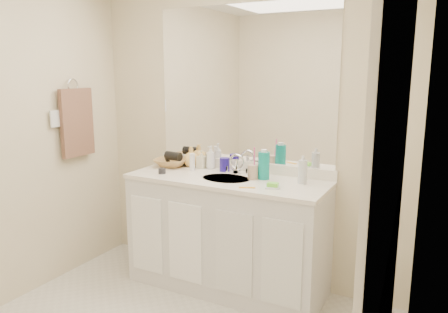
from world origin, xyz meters
name	(u,v)px	position (x,y,z in m)	size (l,w,h in m)	color
wall_back	(243,131)	(0.00, 1.30, 1.20)	(2.60, 0.02, 2.40)	beige
wall_right	(399,192)	(1.30, 0.00, 1.20)	(0.02, 2.60, 2.40)	beige
vanity_cabinet	(227,235)	(0.00, 1.02, 0.42)	(1.50, 0.55, 0.85)	silver
countertop	(227,180)	(0.00, 1.02, 0.86)	(1.52, 0.57, 0.03)	white
backsplash	(242,166)	(0.00, 1.29, 0.92)	(1.52, 0.03, 0.08)	white
sink_basin	(226,180)	(0.00, 1.00, 0.87)	(0.37, 0.37, 0.02)	#BAB3A2
faucet	(237,166)	(0.00, 1.18, 0.94)	(0.02, 0.02, 0.11)	silver
mirror	(243,85)	(0.00, 1.29, 1.56)	(1.48, 0.01, 1.20)	white
blue_mug	(225,165)	(-0.11, 1.20, 0.93)	(0.08, 0.08, 0.11)	#241591
tan_cup	(253,172)	(0.19, 1.08, 0.93)	(0.08, 0.08, 0.11)	tan
toothbrush	(254,159)	(0.20, 1.08, 1.03)	(0.01, 0.01, 0.18)	#E03B8C
mouthwash_bottle	(264,166)	(0.26, 1.12, 0.98)	(0.09, 0.09, 0.20)	#0B8D83
clear_pump_bottle	(303,172)	(0.55, 1.13, 0.96)	(0.06, 0.06, 0.17)	silver
soap_dish	(273,187)	(0.41, 0.91, 0.89)	(0.10, 0.08, 0.01)	white
green_soap	(273,185)	(0.41, 0.91, 0.90)	(0.07, 0.05, 0.03)	#74E738
orange_comb	(247,187)	(0.25, 0.83, 0.88)	(0.11, 0.02, 0.00)	orange
dark_jar	(162,171)	(-0.51, 0.90, 0.90)	(0.06, 0.06, 0.04)	black
extra_white_bottle	(192,162)	(-0.35, 1.09, 0.95)	(0.04, 0.04, 0.14)	white
soap_bottle_white	(211,157)	(-0.26, 1.23, 0.97)	(0.07, 0.07, 0.19)	white
soap_bottle_cream	(201,159)	(-0.34, 1.21, 0.95)	(0.07, 0.07, 0.15)	beige
soap_bottle_yellow	(191,157)	(-0.44, 1.23, 0.96)	(0.13, 0.13, 0.17)	#F5C15F
wicker_basket	(172,162)	(-0.59, 1.15, 0.91)	(0.27, 0.27, 0.07)	#A17741
hair_dryer	(173,156)	(-0.57, 1.15, 0.97)	(0.07, 0.07, 0.14)	black
towel_ring	(73,85)	(-1.27, 0.77, 1.55)	(0.11, 0.11, 0.01)	silver
hand_towel	(77,123)	(-1.25, 0.77, 1.25)	(0.04, 0.32, 0.55)	#4D3429
switch_plate	(55,119)	(-1.27, 0.57, 1.30)	(0.01, 0.09, 0.13)	silver
door	(381,269)	(1.29, -0.30, 1.00)	(0.02, 0.82, 2.00)	silver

